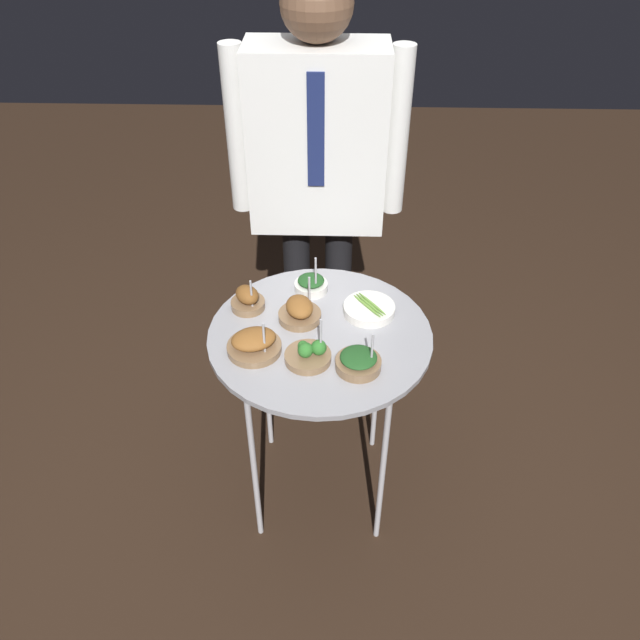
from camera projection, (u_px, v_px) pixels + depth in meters
The scene contains 10 objects.
ground_plane at pixel (320, 484), 2.42m from camera, with size 8.00×8.00×0.00m, color black.
serving_cart at pixel (320, 346), 1.96m from camera, with size 0.70×0.70×0.77m.
bowl_broccoli_front_left at pixel (309, 354), 1.82m from camera, with size 0.14×0.14×0.15m.
bowl_spinach_back_right at pixel (358, 362), 1.79m from camera, with size 0.13×0.13×0.13m.
bowl_roast_far_rim at pixel (300, 311), 1.96m from camera, with size 0.14×0.14×0.15m.
bowl_spinach_front_right at pixel (311, 285), 2.08m from camera, with size 0.11×0.11×0.15m.
bowl_roast_near_rim at pixel (248, 300), 2.00m from camera, with size 0.11×0.11×0.12m.
bowl_asparagus_mid_left at pixel (369, 309), 1.99m from camera, with size 0.17×0.17×0.04m.
bowl_roast_center at pixel (254, 343), 1.84m from camera, with size 0.16×0.16×0.13m.
waiter_figure at pixel (317, 161), 2.19m from camera, with size 0.62×0.23×1.69m.
Camera 1 is at (0.04, -1.47, 2.02)m, focal length 35.00 mm.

